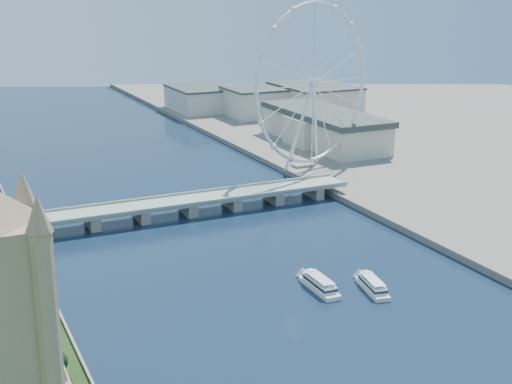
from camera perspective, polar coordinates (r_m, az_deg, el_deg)
westminster_bridge at (r=447.08m, az=-5.48°, el=-0.95°), size 220.00×22.00×9.50m
london_eye at (r=532.53m, az=4.60°, el=8.58°), size 113.60×39.12×124.30m
county_hall at (r=635.55m, az=5.42°, el=3.64°), size 54.00×144.00×35.00m
city_skyline at (r=697.83m, az=-9.83°, el=6.03°), size 505.00×280.00×32.00m
tour_boat_near at (r=340.51m, az=5.08°, el=-7.80°), size 8.69×31.62×6.97m
tour_boat_far at (r=342.79m, az=9.27°, el=-7.79°), size 13.30×30.69×6.58m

